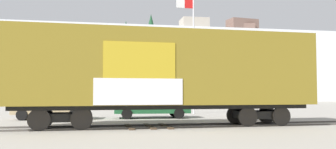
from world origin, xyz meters
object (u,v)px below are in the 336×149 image
at_px(freight_car, 165,70).
at_px(flagpole, 191,39).
at_px(parked_car_tan, 52,106).
at_px(parked_car_green, 151,104).

distance_m(freight_car, flagpole, 11.64).
bearing_deg(parked_car_tan, parked_car_green, -0.06).
xyz_separation_m(freight_car, parked_car_green, (0.16, 6.04, -1.70)).
xyz_separation_m(flagpole, parked_car_green, (-3.75, -4.48, -4.82)).
height_order(flagpole, parked_car_tan, flagpole).
distance_m(flagpole, parked_car_green, 7.57).
relative_size(flagpole, parked_car_green, 1.95).
relative_size(flagpole, parked_car_tan, 2.03).
xyz_separation_m(freight_car, flagpole, (3.91, 10.52, 3.12)).
bearing_deg(parked_car_green, freight_car, -91.49).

